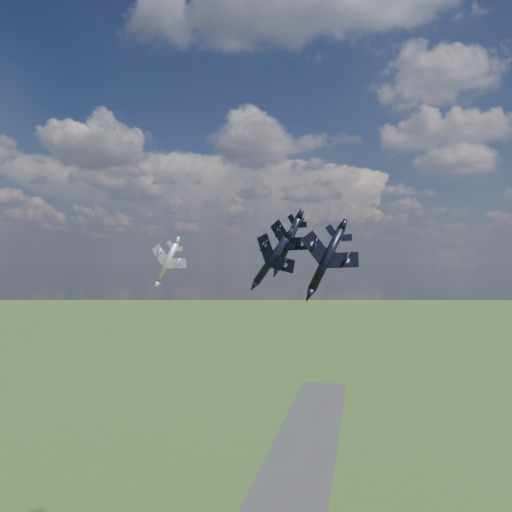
% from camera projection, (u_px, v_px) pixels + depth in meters
% --- Properties ---
extents(jet_lead_navy, '(16.06, 18.59, 9.62)m').
position_uv_depth(jet_lead_navy, '(272.00, 260.00, 97.34)').
color(jet_lead_navy, black).
extents(jet_right_navy, '(10.50, 13.42, 6.22)m').
position_uv_depth(jet_right_navy, '(326.00, 259.00, 67.56)').
color(jet_right_navy, black).
extents(jet_high_navy, '(16.39, 18.49, 7.77)m').
position_uv_depth(jet_high_navy, '(288.00, 243.00, 99.83)').
color(jet_high_navy, black).
extents(jet_left_silver, '(9.47, 12.79, 6.40)m').
position_uv_depth(jet_left_silver, '(167.00, 263.00, 106.42)').
color(jet_left_silver, '#B2B7BE').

